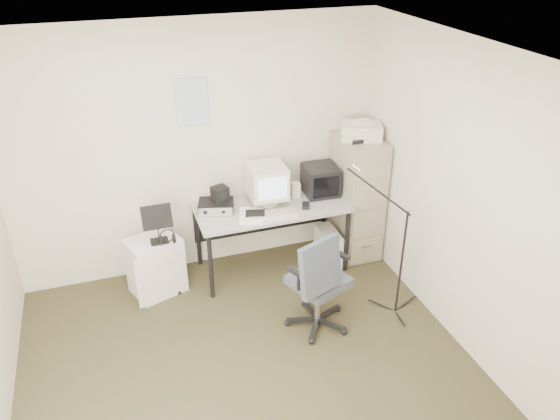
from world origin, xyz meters
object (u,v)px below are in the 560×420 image
object	(u,v)px
office_chair	(319,279)
side_cart	(156,266)
filing_cabinet	(356,197)
desk	(272,237)

from	to	relation	value
office_chair	side_cart	xyz separation A→B (m)	(-1.28, 0.98, -0.21)
filing_cabinet	side_cart	size ratio (longest dim) A/B	2.26
filing_cabinet	desk	bearing A→B (deg)	-178.19
filing_cabinet	side_cart	xyz separation A→B (m)	(-2.13, -0.05, -0.36)
desk	office_chair	bearing A→B (deg)	-84.11
side_cart	desk	bearing A→B (deg)	-18.35
filing_cabinet	desk	xyz separation A→B (m)	(-0.95, -0.03, -0.29)
side_cart	filing_cabinet	bearing A→B (deg)	-18.02
office_chair	filing_cabinet	bearing A→B (deg)	28.88
filing_cabinet	office_chair	distance (m)	1.34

